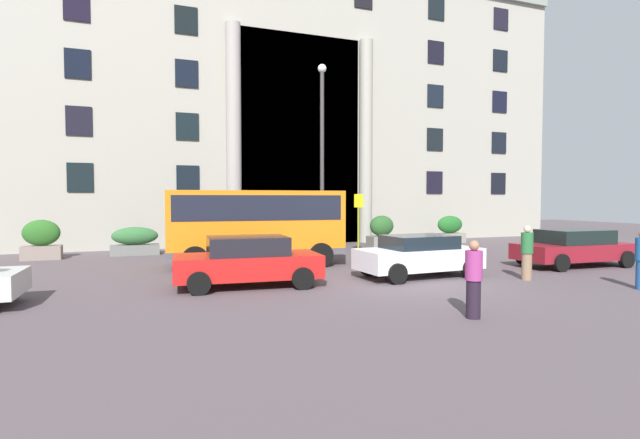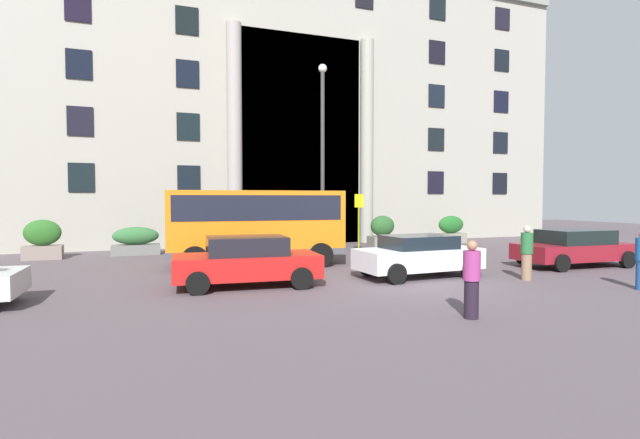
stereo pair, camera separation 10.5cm
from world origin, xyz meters
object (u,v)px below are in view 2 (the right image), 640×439
Objects in this scene: hedge_planter_far_west at (382,231)px; scooter_by_planter at (207,264)px; bus_stop_sign at (359,217)px; pedestrian_child_trailing at (527,253)px; hedge_planter_far_east at (287,236)px; hedge_planter_entrance_right at (136,241)px; parked_estate_mid at (247,261)px; hedge_planter_east at (43,240)px; lamppost_plaza_centre at (323,145)px; hedge_planter_entrance_left at (451,230)px; orange_minibus at (255,221)px; pedestrian_man_red_shirt at (472,279)px; white_taxi_kerbside at (575,248)px; parked_sedan_far at (418,255)px.

hedge_planter_far_west reaches higher than scooter_by_planter.
bus_stop_sign reaches higher than pedestrian_child_trailing.
hedge_planter_far_east reaches higher than hedge_planter_entrance_right.
hedge_planter_east is at bearing 131.06° from parked_estate_mid.
pedestrian_child_trailing reaches higher than scooter_by_planter.
lamppost_plaza_centre is at bearing -60.20° from pedestrian_child_trailing.
hedge_planter_entrance_left is 0.82× the size of hedge_planter_entrance_right.
orange_minibus is 9.89m from pedestrian_man_red_shirt.
hedge_planter_far_west is 12.44m from scooter_by_planter.
parked_estate_mid is 2.11m from scooter_by_planter.
hedge_planter_far_west is 0.83× the size of scooter_by_planter.
hedge_planter_entrance_left is 0.40× the size of parked_estate_mid.
hedge_planter_entrance_left reaches higher than hedge_planter_far_east.
pedestrian_child_trailing is (7.11, -6.22, -0.82)m from orange_minibus.
white_taxi_kerbside is 2.31× the size of scooter_by_planter.
parked_sedan_far is at bearing -18.94° from pedestrian_child_trailing.
lamppost_plaza_centre is at bearing 89.46° from parked_sedan_far.
orange_minibus reaches higher than hedge_planter_entrance_left.
white_taxi_kerbside is (6.72, 0.01, 0.01)m from parked_sedan_far.
bus_stop_sign is 0.67× the size of parked_sedan_far.
parked_sedan_far is at bearing -41.98° from orange_minibus.
lamppost_plaza_centre is at bearing -44.46° from hedge_planter_far_east.
bus_stop_sign is 12.03m from pedestrian_man_red_shirt.
hedge_planter_east is (-7.88, 4.78, -0.88)m from orange_minibus.
orange_minibus is 6.22m from lamppost_plaza_centre.
hedge_planter_entrance_right is at bearing 162.14° from bus_stop_sign.
orange_minibus is 6.81m from hedge_planter_entrance_right.
hedge_planter_entrance_left is 16.65m from parked_estate_mid.
hedge_planter_far_east is 1.01× the size of scooter_by_planter.
pedestrian_child_trailing is at bearing -72.07° from lamppost_plaza_centre.
parked_estate_mid is (-3.85, -8.91, 0.06)m from hedge_planter_far_east.
parked_estate_mid reaches higher than white_taxi_kerbside.
hedge_planter_far_east is 0.46× the size of parked_estate_mid.
white_taxi_kerbside is 2.66× the size of pedestrian_child_trailing.
parked_estate_mid is 10.15m from lamppost_plaza_centre.
parked_estate_mid is at bearing -101.49° from orange_minibus.
hedge_planter_east reaches higher than hedge_planter_entrance_right.
bus_stop_sign is at bearing -134.05° from hedge_planter_far_west.
orange_minibus is 3.98× the size of hedge_planter_east.
pedestrian_child_trailing reaches higher than hedge_planter_east.
hedge_planter_far_west is at bearing 45.95° from bus_stop_sign.
bus_stop_sign is 1.66× the size of pedestrian_man_red_shirt.
hedge_planter_entrance_left is 0.86× the size of hedge_planter_far_east.
lamppost_plaza_centre is (-1.30, 1.26, 3.36)m from bus_stop_sign.
hedge_planter_far_west is 0.96× the size of pedestrian_child_trailing.
hedge_planter_far_east is at bearing -177.90° from hedge_planter_far_west.
pedestrian_child_trailing is at bearing -154.10° from white_taxi_kerbside.
orange_minibus reaches higher than hedge_planter_east.
hedge_planter_far_west is 6.05m from lamppost_plaza_centre.
hedge_planter_far_east is 9.71m from parked_estate_mid.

